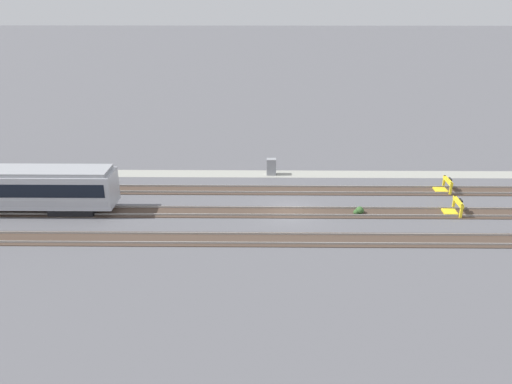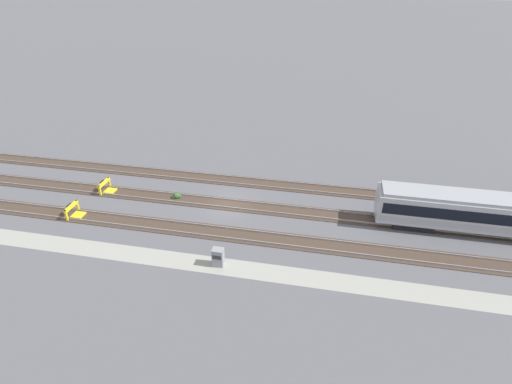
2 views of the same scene
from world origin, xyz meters
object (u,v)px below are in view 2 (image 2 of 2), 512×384
bumper_stop_near_inner_track (107,187)px  bumper_stop_nearest_track (74,211)px  weed_clump (177,196)px  electrical_cabinet (218,257)px  subway_car_front_row_centre (482,213)px

bumper_stop_near_inner_track → bumper_stop_nearest_track: bearing=-99.6°
bumper_stop_nearest_track → bumper_stop_near_inner_track: bearing=80.4°
bumper_stop_near_inner_track → weed_clump: (7.65, 0.14, -0.27)m
bumper_stop_nearest_track → electrical_cabinet: 15.90m
bumper_stop_nearest_track → bumper_stop_near_inner_track: (0.79, 4.69, 0.00)m
subway_car_front_row_centre → bumper_stop_near_inner_track: size_ratio=8.97×
electrical_cabinet → weed_clump: 11.29m
subway_car_front_row_centre → bumper_stop_near_inner_track: 36.29m
bumper_stop_near_inner_track → electrical_cabinet: 17.01m
electrical_cabinet → subway_car_front_row_centre: bearing=22.0°
bumper_stop_near_inner_track → weed_clump: bumper_stop_near_inner_track is taller
bumper_stop_nearest_track → weed_clump: size_ratio=2.18×
subway_car_front_row_centre → electrical_cabinet: (-21.69, -8.77, -1.24)m
weed_clump → subway_car_front_row_centre: bearing=-0.3°
bumper_stop_near_inner_track → electrical_cabinet: size_ratio=1.25×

